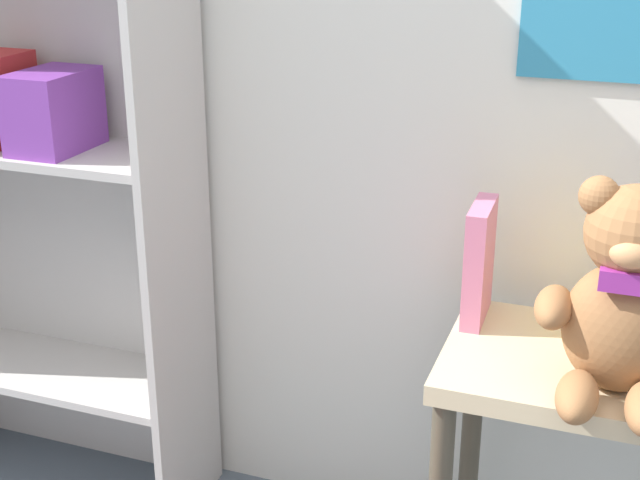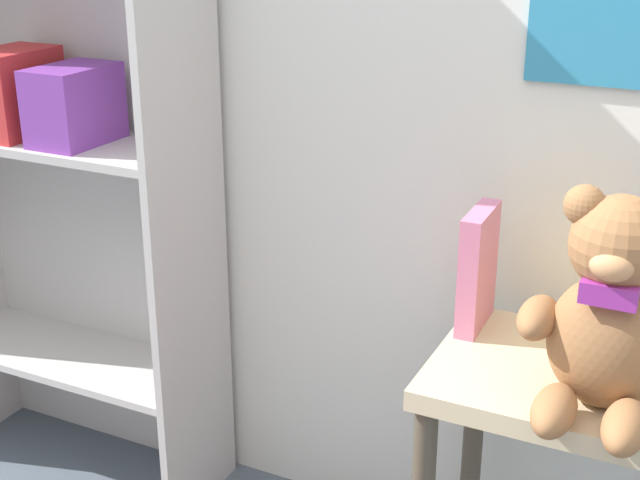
# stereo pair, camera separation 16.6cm
# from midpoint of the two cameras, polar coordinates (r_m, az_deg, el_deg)

# --- Properties ---
(bookshelf_side) EXTENTS (0.70, 0.27, 1.65)m
(bookshelf_side) POSITION_cam_midpoint_polar(r_m,az_deg,el_deg) (2.01, -20.07, 8.64)
(bookshelf_side) COLOR #BCB7B2
(bookshelf_side) RESTS_ON ground_plane
(display_table) EXTENTS (0.55, 0.36, 0.59)m
(display_table) POSITION_cam_midpoint_polar(r_m,az_deg,el_deg) (1.62, 14.70, -11.29)
(display_table) COLOR beige
(display_table) RESTS_ON ground_plane
(teddy_bear) EXTENTS (0.26, 0.24, 0.35)m
(teddy_bear) POSITION_cam_midpoint_polar(r_m,az_deg,el_deg) (1.41, 15.76, -3.85)
(teddy_bear) COLOR #99663D
(teddy_bear) RESTS_ON display_table
(book_standing_pink) EXTENTS (0.04, 0.14, 0.22)m
(book_standing_pink) POSITION_cam_midpoint_polar(r_m,az_deg,el_deg) (1.63, 7.30, -1.47)
(book_standing_pink) COLOR #D17093
(book_standing_pink) RESTS_ON display_table
(book_standing_yellow) EXTENTS (0.03, 0.14, 0.21)m
(book_standing_yellow) POSITION_cam_midpoint_polar(r_m,az_deg,el_deg) (1.61, 15.80, -2.78)
(book_standing_yellow) COLOR gold
(book_standing_yellow) RESTS_ON display_table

